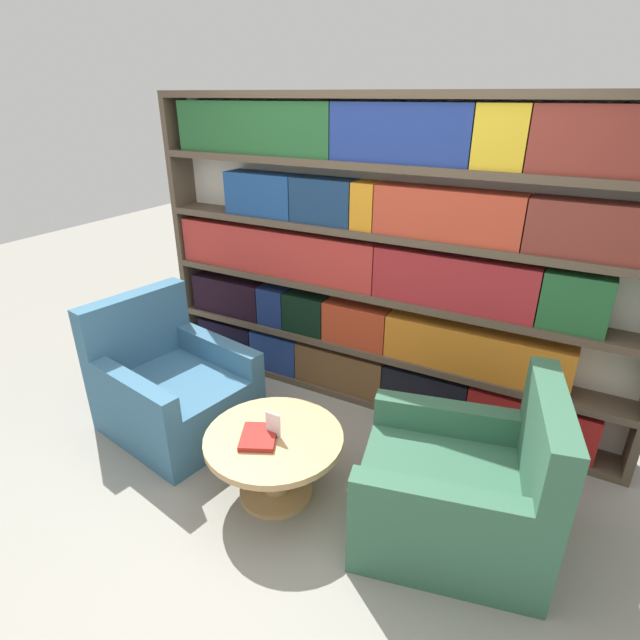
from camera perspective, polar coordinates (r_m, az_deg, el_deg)
The scene contains 7 objects.
ground_plane at distance 3.04m, azimuth -6.10°, elevation -22.15°, with size 14.00×14.00×0.00m, color gray.
bookshelf at distance 3.58m, azimuth 6.48°, elevation 6.36°, with size 3.57×0.30×2.23m.
armchair_left at distance 3.72m, azimuth -16.55°, elevation -7.55°, with size 1.07×0.97×0.93m.
armchair_right at distance 2.88m, azimuth 15.77°, elevation -18.26°, with size 1.11×1.02×0.93m.
coffee_table at distance 3.01m, azimuth -5.22°, elevation -14.86°, with size 0.80×0.80×0.42m.
table_sign at distance 2.90m, azimuth -5.37°, elevation -12.01°, with size 0.09×0.06×0.15m.
stray_book at distance 2.91m, azimuth -7.03°, elevation -13.12°, with size 0.28×0.30×0.03m.
Camera 1 is at (1.27, -1.67, 2.21)m, focal length 28.00 mm.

